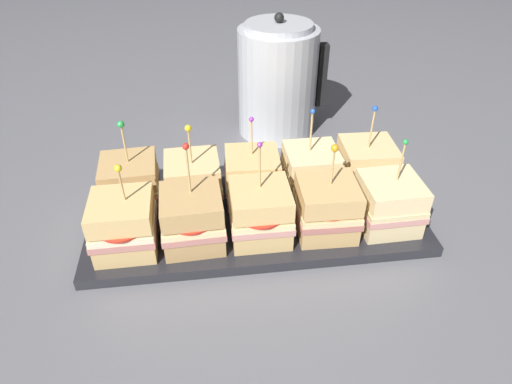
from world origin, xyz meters
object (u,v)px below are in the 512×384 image
Objects in this scene: serving_platter at (256,218)px; sandwich_front_far_right at (389,203)px; sandwich_back_left at (193,181)px; sandwich_back_far_left at (131,185)px; kettle_steel at (278,81)px; sandwich_front_center at (260,213)px; sandwich_back_right at (311,172)px; sandwich_back_center at (253,176)px; sandwich_front_far_left at (124,225)px; sandwich_front_right at (327,208)px; sandwich_back_far_right at (366,167)px; sandwich_front_left at (193,219)px.

serving_platter is 0.22m from sandwich_front_far_right.
sandwich_front_far_right is 0.33m from sandwich_back_left.
sandwich_back_far_left is 0.41m from kettle_steel.
sandwich_front_center reaches higher than sandwich_back_right.
sandwich_back_center is 0.59× the size of kettle_steel.
sandwich_front_far_left is at bearing -127.81° from kettle_steel.
sandwich_front_far_left is (-0.21, -0.06, 0.05)m from serving_platter.
sandwich_front_right is 0.11m from sandwich_back_right.
sandwich_back_far_left is (-0.21, 0.10, 0.00)m from sandwich_front_center.
kettle_steel is (0.30, 0.28, 0.06)m from sandwich_back_far_left.
sandwich_front_far_right is (0.10, 0.00, -0.00)m from sandwich_front_right.
sandwich_front_center is 1.02× the size of sandwich_back_right.
sandwich_back_far_right is (0.10, 0.11, 0.00)m from sandwich_front_right.
sandwich_front_far_right is at bearing -88.44° from sandwich_back_far_right.
sandwich_front_left is 1.06× the size of sandwich_back_far_left.
sandwich_back_right is (0.31, 0.11, -0.00)m from sandwich_front_far_left.
sandwich_back_far_right reaches higher than sandwich_back_right.
sandwich_front_center is 1.08× the size of sandwich_back_center.
sandwich_front_far_right is 0.94× the size of sandwich_back_far_right.
sandwich_back_left is 0.93× the size of sandwich_back_far_right.
sandwich_front_far_right is (0.31, 0.00, -0.00)m from sandwich_front_left.
sandwich_front_left reaches higher than sandwich_front_far_right.
sandwich_front_far_left is 0.42m from sandwich_front_far_right.
serving_platter is 3.72× the size of sandwich_front_far_left.
sandwich_back_center is at bearing 1.03° from sandwich_back_left.
sandwich_front_center reaches higher than sandwich_back_center.
sandwich_back_right is at bearing 1.14° from sandwich_back_center.
sandwich_front_right is at bearing -18.49° from sandwich_back_far_left.
sandwich_front_right is 0.97× the size of sandwich_back_right.
serving_platter is 0.08m from sandwich_front_center.
sandwich_back_far_right reaches higher than sandwich_front_right.
sandwich_front_right is 0.97× the size of sandwich_back_far_left.
sandwich_back_far_left reaches higher than sandwich_front_right.
sandwich_back_left is (0.11, -0.00, -0.00)m from sandwich_back_far_left.
sandwich_front_center reaches higher than sandwich_front_right.
sandwich_back_center is at bearing 27.21° from sandwich_front_far_left.
sandwich_back_far_left reaches higher than sandwich_back_left.
sandwich_back_right is 0.10m from sandwich_back_far_right.
sandwich_front_right reaches higher than sandwich_back_left.
sandwich_front_center is 1.02× the size of sandwich_back_far_left.
sandwich_back_left is at bearing -178.97° from sandwich_back_center.
sandwich_front_center is 1.05× the size of sandwich_front_right.
kettle_steel is at bearing 63.03° from sandwich_front_left.
sandwich_front_far_left is 0.33m from sandwich_back_right.
sandwich_front_left is at bearing -152.72° from serving_platter.
sandwich_back_right is at bearing 27.32° from serving_platter.
sandwich_back_right is at bearing 27.30° from sandwich_front_left.
sandwich_back_far_left is (-0.42, 0.10, 0.00)m from sandwich_front_far_right.
sandwich_back_right is 0.62× the size of kettle_steel.
sandwich_front_center is 0.11m from sandwich_front_right.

